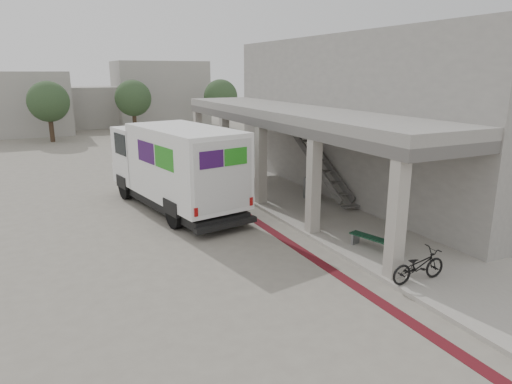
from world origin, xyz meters
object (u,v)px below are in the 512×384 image
bench (374,241)px  bicycle_black (419,266)px  utility_cabinet (311,188)px  fedex_truck (174,165)px

bench → bicycle_black: size_ratio=1.01×
bench → utility_cabinet: size_ratio=1.79×
fedex_truck → bench: 8.55m
fedex_truck → utility_cabinet: 5.91m
utility_cabinet → bicycle_black: 8.25m
fedex_truck → bench: size_ratio=4.93×
fedex_truck → utility_cabinet: bearing=-25.4°
fedex_truck → utility_cabinet: fedex_truck is taller
bench → bicycle_black: bicycle_black is taller
bench → utility_cabinet: 5.98m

